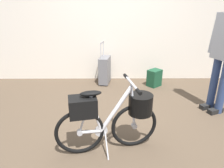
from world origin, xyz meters
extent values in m
plane|color=brown|center=(0.00, 0.00, 0.00)|extent=(6.75, 6.75, 0.00)
torus|color=black|center=(0.21, -0.36, 0.26)|extent=(0.52, 0.15, 0.52)
cylinder|color=#B7B7BC|center=(0.21, -0.36, 0.26)|extent=(0.07, 0.06, 0.06)
torus|color=black|center=(-0.38, -0.49, 0.26)|extent=(0.52, 0.15, 0.52)
cylinder|color=#B7B7BC|center=(-0.38, -0.49, 0.26)|extent=(0.07, 0.06, 0.06)
cylinder|color=silver|center=(-0.27, -0.46, 0.26)|extent=(0.23, 0.08, 0.05)
cylinder|color=silver|center=(0.00, -0.41, 0.49)|extent=(0.36, 0.12, 0.51)
cylinder|color=silver|center=(-0.20, -0.45, 0.46)|extent=(0.14, 0.06, 0.44)
cylinder|color=silver|center=(-0.27, -0.46, 0.26)|extent=(0.23, 0.07, 0.04)
cylinder|color=silver|center=(0.18, -0.37, 0.50)|extent=(0.08, 0.04, 0.47)
cylinder|color=silver|center=(-0.32, -0.47, 0.47)|extent=(0.15, 0.05, 0.43)
ellipsoid|color=black|center=(-0.25, -0.46, 0.70)|extent=(0.23, 0.13, 0.05)
cylinder|color=#B7B7BC|center=(0.16, -0.37, 0.75)|extent=(0.03, 0.03, 0.04)
cylinder|color=#B7B7BC|center=(0.16, -0.37, 0.77)|extent=(0.12, 0.44, 0.03)
cylinder|color=black|center=(0.21, -0.59, 0.77)|extent=(0.05, 0.10, 0.04)
cylinder|color=black|center=(0.12, -0.16, 0.77)|extent=(0.05, 0.10, 0.04)
cylinder|color=#B7B7BC|center=(-0.16, -0.44, 0.25)|extent=(0.14, 0.04, 0.14)
cylinder|color=#B7B7BC|center=(-0.10, -0.52, 0.12)|extent=(0.06, 0.19, 0.25)
cylinder|color=black|center=(0.27, -0.35, 0.52)|extent=(0.31, 0.31, 0.22)
cube|color=black|center=(-0.33, -0.48, 0.56)|extent=(0.32, 0.25, 0.20)
cylinder|color=navy|center=(1.49, 0.55, 0.40)|extent=(0.11, 0.11, 0.80)
cube|color=black|center=(1.45, 0.53, 0.04)|extent=(0.26, 0.17, 0.07)
cylinder|color=navy|center=(1.55, 0.40, 0.40)|extent=(0.11, 0.11, 0.80)
cube|color=black|center=(1.51, 0.38, 0.04)|extent=(0.26, 0.17, 0.07)
cylinder|color=#999EA8|center=(1.43, 0.66, 1.11)|extent=(0.12, 0.09, 0.52)
cube|color=slate|center=(-0.17, 1.61, 0.28)|extent=(0.24, 0.39, 0.52)
cylinder|color=#B7B7BC|center=(-0.23, 1.51, 0.68)|extent=(0.02, 0.02, 0.28)
cylinder|color=#B7B7BC|center=(-0.19, 1.73, 0.68)|extent=(0.02, 0.02, 0.28)
cylinder|color=slate|center=(-0.21, 1.62, 0.82)|extent=(0.06, 0.23, 0.02)
cylinder|color=black|center=(-0.14, 1.48, 0.02)|extent=(0.04, 0.03, 0.04)
cylinder|color=black|center=(-0.09, 1.73, 0.02)|extent=(0.04, 0.03, 0.04)
cube|color=#19472D|center=(0.80, 1.46, 0.16)|extent=(0.31, 0.31, 0.33)
cube|color=#1F5939|center=(0.73, 1.55, 0.11)|extent=(0.15, 0.14, 0.14)
camera|label=1|loc=(-0.05, -2.35, 1.55)|focal=33.55mm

